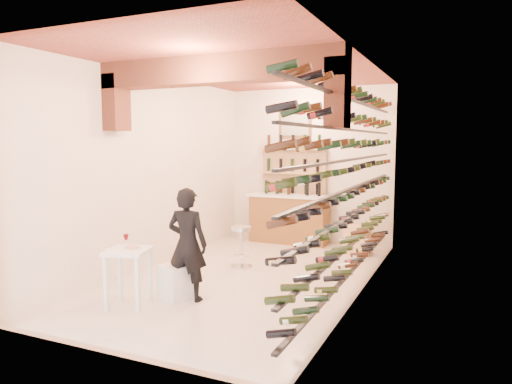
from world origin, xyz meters
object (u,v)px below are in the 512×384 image
at_px(wine_rack, 348,181).
at_px(back_counter, 289,217).
at_px(chrome_barstool, 241,244).
at_px(person, 187,244).
at_px(crate_lower, 357,247).
at_px(tasting_table, 128,259).
at_px(white_stool, 176,282).

xyz_separation_m(wine_rack, back_counter, (-1.83, 2.65, -1.02)).
bearing_deg(chrome_barstool, back_counter, 88.93).
distance_m(person, crate_lower, 3.85).
bearing_deg(back_counter, person, -89.59).
bearing_deg(chrome_barstool, tasting_table, -102.16).
height_order(tasting_table, crate_lower, tasting_table).
distance_m(white_stool, person, 0.55).
height_order(chrome_barstool, crate_lower, chrome_barstool).
bearing_deg(white_stool, wine_rack, 34.10).
xyz_separation_m(white_stool, crate_lower, (1.67, 3.53, -0.09)).
distance_m(back_counter, white_stool, 4.00).
xyz_separation_m(person, chrome_barstool, (-0.07, 1.76, -0.35)).
bearing_deg(wine_rack, white_stool, -145.90).
height_order(wine_rack, person, wine_rack).
xyz_separation_m(wine_rack, tasting_table, (-2.36, -1.81, -0.94)).
bearing_deg(back_counter, crate_lower, -16.36).
height_order(person, crate_lower, person).
distance_m(wine_rack, crate_lower, 2.63).
xyz_separation_m(chrome_barstool, crate_lower, (1.57, 1.74, -0.26)).
xyz_separation_m(tasting_table, white_stool, (0.39, 0.47, -0.38)).
relative_size(back_counter, crate_lower, 3.60).
bearing_deg(white_stool, back_counter, 88.00).
xyz_separation_m(tasting_table, crate_lower, (2.06, 4.01, -0.47)).
height_order(tasting_table, chrome_barstool, tasting_table).
relative_size(white_stool, crate_lower, 0.97).
relative_size(tasting_table, white_stool, 1.96).
height_order(wine_rack, back_counter, wine_rack).
relative_size(wine_rack, white_stool, 12.42).
bearing_deg(chrome_barstool, wine_rack, -13.86).
relative_size(tasting_table, chrome_barstool, 1.30).
relative_size(wine_rack, crate_lower, 12.07).
bearing_deg(crate_lower, person, -113.21).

